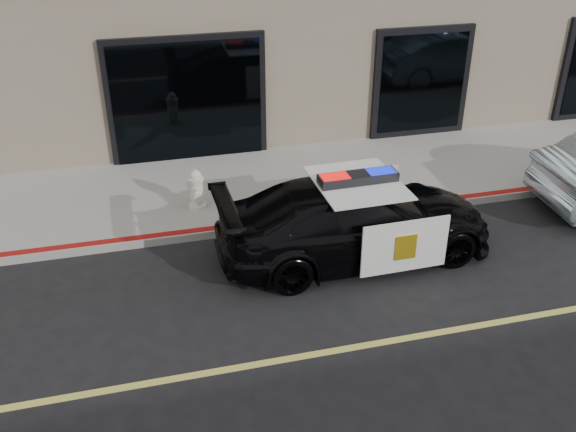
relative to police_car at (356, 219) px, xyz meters
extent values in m
plane|color=black|center=(-1.25, -2.33, -0.70)|extent=(120.00, 120.00, 0.00)
cube|color=gray|center=(-1.25, 2.92, -0.62)|extent=(60.00, 3.50, 0.15)
imported|color=black|center=(0.00, 0.00, -0.01)|extent=(2.14, 4.83, 1.38)
cube|color=white|center=(0.48, -0.98, -0.03)|extent=(1.47, 0.07, 0.92)
cube|color=white|center=(0.43, 1.00, -0.03)|extent=(1.47, 0.07, 0.92)
cube|color=white|center=(0.00, 0.00, 0.69)|extent=(1.41, 1.68, 0.02)
cube|color=gold|center=(0.48, -1.01, -0.03)|extent=(0.37, 0.02, 0.44)
cube|color=black|center=(0.00, 0.00, 0.77)|extent=(1.33, 0.37, 0.16)
cube|color=red|center=(-0.40, -0.01, 0.78)|extent=(0.47, 0.31, 0.15)
cube|color=#0C19CC|center=(0.40, 0.01, 0.78)|extent=(0.47, 0.31, 0.15)
cylinder|color=beige|center=(-2.44, 2.15, -0.51)|extent=(0.36, 0.36, 0.08)
cylinder|color=beige|center=(-2.44, 2.15, -0.22)|extent=(0.26, 0.26, 0.50)
cylinder|color=beige|center=(-2.44, 2.15, 0.05)|extent=(0.31, 0.31, 0.06)
sphere|color=beige|center=(-2.44, 2.15, 0.11)|extent=(0.23, 0.23, 0.23)
cylinder|color=beige|center=(-2.44, 2.15, 0.21)|extent=(0.07, 0.07, 0.07)
cylinder|color=beige|center=(-2.44, 2.32, -0.15)|extent=(0.13, 0.12, 0.13)
cylinder|color=beige|center=(-2.44, 1.98, -0.15)|extent=(0.13, 0.12, 0.13)
cylinder|color=beige|center=(-2.44, 1.95, -0.22)|extent=(0.17, 0.14, 0.17)
camera|label=1|loc=(-3.47, -8.89, 5.30)|focal=40.00mm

